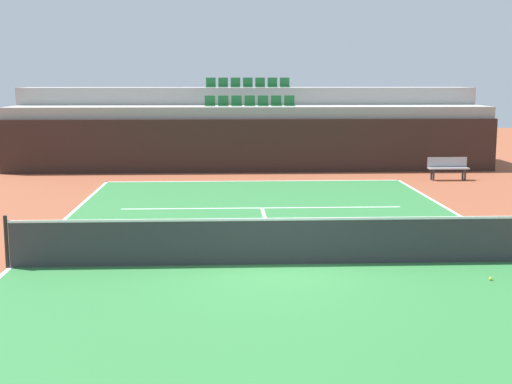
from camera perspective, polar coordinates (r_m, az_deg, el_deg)
The scene contains 14 objects.
ground_plane at distance 14.63m, azimuth 1.83°, elevation -5.88°, with size 80.00×80.00×0.00m, color brown.
court_surface at distance 14.62m, azimuth 1.83°, elevation -5.87°, with size 11.00×24.00×0.01m, color #2D7238.
baseline_far at distance 26.33m, azimuth -0.17°, elevation 0.89°, with size 11.00×0.10×0.00m, color white.
sideline_left at distance 15.21m, azimuth -19.20°, elevation -5.76°, with size 0.10×24.00×0.00m, color white.
service_line_far at distance 20.86m, azimuth 0.48°, elevation -1.30°, with size 8.26×0.10×0.00m, color white.
centre_service_line at distance 17.73m, azimuth 1.04°, elevation -3.17°, with size 0.10×6.40×0.00m, color white.
back_wall at distance 28.78m, azimuth -0.39°, elevation 3.74°, with size 20.18×0.30×2.17m, color black.
stands_tier_lower at distance 30.10m, azimuth -0.49°, elevation 4.43°, with size 20.18×2.40×2.64m, color #9E9E99.
stands_tier_upper at distance 32.46m, azimuth -0.65°, elevation 5.44°, with size 20.18×2.40×3.39m, color #9E9E99.
seating_row_lower at distance 30.11m, azimuth -0.50°, elevation 7.19°, with size 3.81×0.44×0.44m.
seating_row_upper at distance 32.49m, azimuth -0.66°, elevation 8.66°, with size 3.81×0.44×0.44m.
tennis_net at distance 14.50m, azimuth 1.85°, elevation -3.94°, with size 11.08×0.08×1.07m.
player_bench at distance 27.62m, azimuth 15.23°, elevation 1.99°, with size 1.50×0.40×0.85m.
tennis_ball_1 at distance 14.19m, azimuth 18.40°, elevation -6.65°, with size 0.07×0.07×0.07m, color #CCE033.
Camera 1 is at (-1.11, -14.08, 3.79)m, focal length 49.58 mm.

